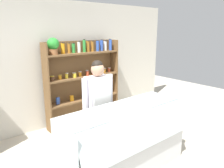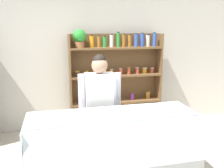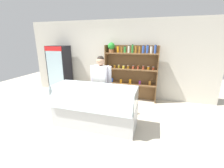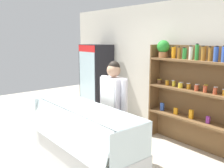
{
  "view_description": "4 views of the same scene",
  "coord_description": "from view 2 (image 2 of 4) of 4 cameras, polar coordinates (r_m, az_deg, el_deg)",
  "views": [
    {
      "loc": [
        -1.91,
        -2.2,
        2.11
      ],
      "look_at": [
        0.35,
        0.55,
        1.21
      ],
      "focal_mm": 35.0,
      "sensor_mm": 36.0,
      "label": 1
    },
    {
      "loc": [
        -0.54,
        -2.66,
        1.99
      ],
      "look_at": [
        0.25,
        0.66,
        1.2
      ],
      "focal_mm": 40.0,
      "sensor_mm": 36.0,
      "label": 2
    },
    {
      "loc": [
        1.45,
        -3.05,
        2.03
      ],
      "look_at": [
        0.42,
        0.37,
        0.97
      ],
      "focal_mm": 24.0,
      "sensor_mm": 36.0,
      "label": 3
    },
    {
      "loc": [
        3.0,
        -1.9,
        2.0
      ],
      "look_at": [
        -0.13,
        0.67,
        1.24
      ],
      "focal_mm": 40.0,
      "sensor_mm": 36.0,
      "label": 4
    }
  ],
  "objects": [
    {
      "name": "back_wall",
      "position": [
        4.92,
        -6.95,
        5.44
      ],
      "size": [
        6.8,
        0.1,
        2.7
      ],
      "primitive_type": "cube",
      "color": "beige",
      "rests_on": "ground"
    },
    {
      "name": "shelving_unit",
      "position": [
        4.79,
        0.29,
        2.43
      ],
      "size": [
        1.77,
        0.29,
        1.95
      ],
      "color": "brown",
      "rests_on": "ground"
    },
    {
      "name": "shop_clerk",
      "position": [
        3.42,
        -2.75,
        -4.49
      ],
      "size": [
        0.58,
        0.25,
        1.64
      ],
      "color": "#383D51",
      "rests_on": "ground"
    }
  ]
}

